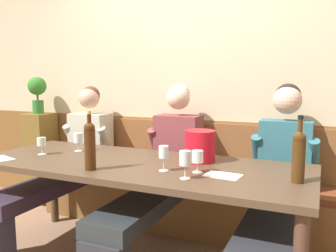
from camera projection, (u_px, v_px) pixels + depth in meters
room_wall_back at (188, 71)px, 3.22m from camera, size 6.80×0.08×2.80m
wood_wainscot_panel at (185, 170)px, 3.30m from camera, size 6.80×0.03×0.96m
wall_bench at (177, 197)px, 3.13m from camera, size 2.63×0.42×0.94m
dining_table at (137, 173)px, 2.42m from camera, size 2.33×0.89×0.75m
person_center_left_seat at (66, 160)px, 3.11m from camera, size 0.48×1.34×1.26m
person_right_seat at (161, 169)px, 2.74m from camera, size 0.49×1.34×1.29m
person_left_seat at (279, 182)px, 2.37m from camera, size 0.49×1.34×1.29m
ice_bucket at (200, 146)px, 2.43m from camera, size 0.21×0.21×0.22m
wine_bottle_amber_mid at (90, 144)px, 2.20m from camera, size 0.07×0.07×0.38m
wine_bottle_green_tall at (299, 155)px, 1.92m from camera, size 0.07×0.07×0.38m
wine_glass_mid_right at (78, 138)px, 2.78m from camera, size 0.07×0.07×0.15m
wine_glass_by_bottle at (185, 159)px, 2.00m from camera, size 0.07×0.07×0.16m
wine_glass_near_bucket at (164, 153)px, 2.18m from camera, size 0.06×0.06×0.16m
wine_glass_center_front at (197, 158)px, 2.14m from camera, size 0.07×0.07×0.14m
wine_glass_center_rear at (42, 142)px, 2.66m from camera, size 0.07×0.07×0.13m
tasting_sheet_right_guest at (223, 175)px, 2.08m from camera, size 0.22×0.17×0.00m
corner_pedestal at (41, 158)px, 3.79m from camera, size 0.28×0.28×0.96m
potted_plant at (37, 90)px, 3.69m from camera, size 0.19×0.19×0.39m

